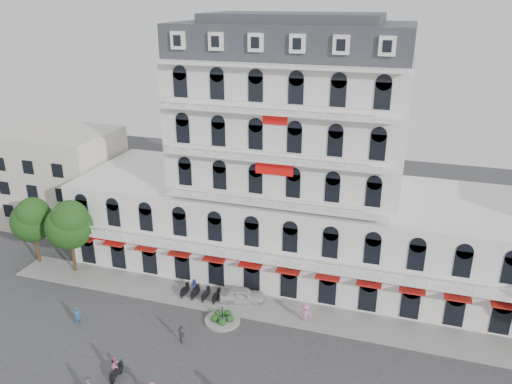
# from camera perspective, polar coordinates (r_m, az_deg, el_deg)

# --- Properties ---
(ground) EXTENTS (120.00, 120.00, 0.00)m
(ground) POSITION_cam_1_polar(r_m,az_deg,el_deg) (41.10, -2.87, -20.00)
(ground) COLOR #38383A
(ground) RESTS_ON ground
(sidewalk) EXTENTS (53.00, 4.00, 0.16)m
(sidewalk) POSITION_cam_1_polar(r_m,az_deg,el_deg) (47.78, 0.94, -13.11)
(sidewalk) COLOR gray
(sidewalk) RESTS_ON ground
(main_building) EXTENTS (45.00, 15.00, 25.80)m
(main_building) POSITION_cam_1_polar(r_m,az_deg,el_deg) (51.04, 3.88, 1.68)
(main_building) COLOR silver
(main_building) RESTS_ON ground
(flank_building_west) EXTENTS (14.00, 10.00, 12.00)m
(flank_building_west) POSITION_cam_1_polar(r_m,az_deg,el_deg) (67.17, -21.46, 1.54)
(flank_building_west) COLOR beige
(flank_building_west) RESTS_ON ground
(traffic_island) EXTENTS (3.20, 3.20, 1.60)m
(traffic_island) POSITION_cam_1_polar(r_m,az_deg,el_deg) (46.17, -3.85, -14.29)
(traffic_island) COLOR gray
(traffic_island) RESTS_ON ground
(parked_scooter_row) EXTENTS (4.40, 1.80, 1.10)m
(parked_scooter_row) POSITION_cam_1_polar(r_m,az_deg,el_deg) (49.53, -6.35, -11.99)
(parked_scooter_row) COLOR black
(parked_scooter_row) RESTS_ON ground
(tree_west_outer) EXTENTS (4.50, 4.48, 7.76)m
(tree_west_outer) POSITION_cam_1_polar(r_m,az_deg,el_deg) (57.85, -24.22, -2.72)
(tree_west_outer) COLOR #382314
(tree_west_outer) RESTS_ON ground
(tree_west_inner) EXTENTS (4.76, 4.76, 8.25)m
(tree_west_inner) POSITION_cam_1_polar(r_m,az_deg,el_deg) (54.30, -20.61, -3.33)
(tree_west_inner) COLOR #382314
(tree_west_inner) RESTS_ON ground
(parked_car) EXTENTS (4.62, 2.83, 1.47)m
(parked_car) POSITION_cam_1_polar(r_m,az_deg,el_deg) (48.41, -1.60, -11.68)
(parked_car) COLOR silver
(parked_car) RESTS_ON ground
(rider_southwest) EXTENTS (0.59, 1.70, 2.02)m
(rider_southwest) POSITION_cam_1_polar(r_m,az_deg,el_deg) (41.39, -15.75, -18.76)
(rider_southwest) COLOR black
(rider_southwest) RESTS_ON ground
(pedestrian_left) EXTENTS (0.78, 0.55, 1.51)m
(pedestrian_left) POSITION_cam_1_polar(r_m,az_deg,el_deg) (49.99, -7.05, -10.65)
(pedestrian_left) COLOR navy
(pedestrian_left) RESTS_ON ground
(pedestrian_mid) EXTENTS (1.10, 0.92, 1.76)m
(pedestrian_mid) POSITION_cam_1_polar(r_m,az_deg,el_deg) (43.83, -8.49, -15.71)
(pedestrian_mid) COLOR #5D5D65
(pedestrian_mid) RESTS_ON ground
(pedestrian_right) EXTENTS (1.18, 0.68, 1.82)m
(pedestrian_right) POSITION_cam_1_polar(r_m,az_deg,el_deg) (45.82, 5.68, -13.66)
(pedestrian_right) COLOR #D16FAD
(pedestrian_right) RESTS_ON ground
(pedestrian_far) EXTENTS (0.78, 0.75, 1.80)m
(pedestrian_far) POSITION_cam_1_polar(r_m,az_deg,el_deg) (47.93, -19.74, -13.25)
(pedestrian_far) COLOR #2B5782
(pedestrian_far) RESTS_ON ground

